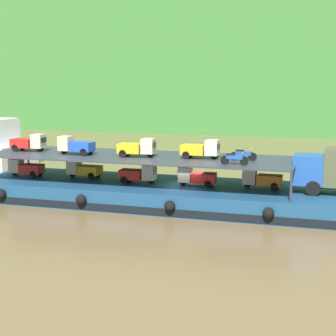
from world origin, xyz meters
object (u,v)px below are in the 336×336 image
mini_truck_upper_stern (29,142)px  motorcycle_upper_centre (243,154)px  mini_truck_upper_fore (137,148)px  motorcycle_upper_port (234,158)px  mini_truck_lower_aft (84,169)px  mini_truck_lower_fore (196,177)px  cargo_barge (186,195)px  mini_truck_upper_bow (201,149)px  mini_truck_lower_mid (139,174)px  mini_truck_lower_stern (26,168)px  mini_truck_upper_mid (75,145)px  mini_truck_lower_bow (262,179)px

mini_truck_upper_stern → motorcycle_upper_centre: (17.21, -0.06, -0.26)m
mini_truck_upper_fore → motorcycle_upper_port: mini_truck_upper_fore is taller
mini_truck_lower_aft → mini_truck_upper_stern: 4.96m
mini_truck_lower_fore → motorcycle_upper_port: size_ratio=1.46×
cargo_barge → mini_truck_upper_bow: mini_truck_upper_bow is taller
mini_truck_lower_mid → mini_truck_upper_fore: 2.02m
mini_truck_lower_stern → mini_truck_lower_fore: size_ratio=0.99×
mini_truck_upper_bow → motorcycle_upper_port: mini_truck_upper_bow is taller
mini_truck_upper_bow → motorcycle_upper_port: size_ratio=1.45×
mini_truck_lower_aft → mini_truck_lower_mid: bearing=-8.9°
mini_truck_upper_stern → mini_truck_upper_mid: 4.53m
mini_truck_lower_mid → motorcycle_upper_centre: bearing=1.7°
mini_truck_lower_stern → mini_truck_lower_mid: (9.66, 0.01, 0.00)m
mini_truck_lower_stern → motorcycle_upper_port: 17.39m
mini_truck_lower_fore → mini_truck_upper_stern: size_ratio=1.01×
mini_truck_lower_fore → mini_truck_upper_stern: bearing=179.3°
mini_truck_upper_stern → mini_truck_upper_fore: 9.47m
mini_truck_upper_bow → mini_truck_upper_stern: bearing=-179.9°
mini_truck_lower_stern → mini_truck_upper_stern: 2.04m
mini_truck_upper_mid → mini_truck_upper_bow: (9.66, 0.75, 0.00)m
mini_truck_lower_mid → mini_truck_lower_bow: (9.07, 0.69, 0.00)m
mini_truck_lower_aft → mini_truck_lower_mid: size_ratio=1.00×
mini_truck_lower_bow → mini_truck_upper_mid: (-14.03, -1.11, 2.00)m
motorcycle_upper_centre → mini_truck_lower_bow: bearing=19.2°
mini_truck_lower_aft → motorcycle_upper_port: motorcycle_upper_port is taller
mini_truck_lower_mid → mini_truck_lower_aft: bearing=171.1°
mini_truck_lower_fore → mini_truck_upper_bow: size_ratio=1.01×
mini_truck_lower_mid → mini_truck_upper_fore: size_ratio=1.00×
motorcycle_upper_port → cargo_barge: bearing=151.6°
mini_truck_lower_aft → mini_truck_lower_bow: (13.99, -0.08, 0.00)m
cargo_barge → mini_truck_lower_mid: mini_truck_lower_mid is taller
mini_truck_lower_fore → motorcycle_upper_port: motorcycle_upper_port is taller
mini_truck_lower_aft → mini_truck_upper_mid: mini_truck_upper_mid is taller
mini_truck_upper_stern → mini_truck_upper_bow: size_ratio=1.00×
mini_truck_upper_mid → mini_truck_upper_fore: 4.98m
mini_truck_upper_bow → motorcycle_upper_centre: 3.09m
mini_truck_upper_mid → mini_truck_lower_aft: bearing=88.0°
mini_truck_lower_aft → motorcycle_upper_port: (12.46, -2.67, 1.74)m
mini_truck_lower_fore → mini_truck_lower_stern: bearing=-179.5°
cargo_barge → motorcycle_upper_port: 5.44m
cargo_barge → mini_truck_upper_stern: 13.55m
mini_truck_lower_bow → mini_truck_upper_fore: bearing=-174.1°
mini_truck_lower_stern → mini_truck_lower_mid: size_ratio=0.99×
mini_truck_lower_aft → mini_truck_lower_fore: bearing=-4.0°
mini_truck_lower_fore → mini_truck_upper_bow: 2.03m
mini_truck_lower_stern → mini_truck_lower_fore: same height
mini_truck_lower_aft → mini_truck_lower_mid: same height
mini_truck_lower_stern → mini_truck_lower_mid: bearing=0.1°
mini_truck_lower_fore → mini_truck_upper_bow: mini_truck_upper_bow is taller
mini_truck_upper_stern → mini_truck_lower_mid: bearing=-1.8°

